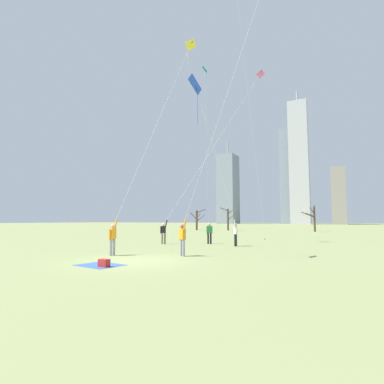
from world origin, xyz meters
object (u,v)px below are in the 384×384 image
Objects in this scene: kite_flyer_far_back_blue at (231,215)px; picnic_spot at (102,264)px; bare_tree_far_right_edge at (313,217)px; distant_kite_high_overhead_teal at (205,87)px; kite_flyer_midfield_right_white at (196,197)px; kite_flyer_midfield_left_yellow at (129,197)px; bare_tree_center at (228,218)px; bare_tree_left_of_center at (197,219)px; bystander_watching_nearby at (209,232)px; kite_flyer_midfield_center_pink at (176,211)px.

kite_flyer_far_back_blue is 4.54× the size of picnic_spot.
kite_flyer_far_back_blue reaches higher than bare_tree_far_right_edge.
bare_tree_far_right_edge is at bearing 72.03° from distant_kite_high_overhead_teal.
kite_flyer_midfield_right_white is at bearing -92.45° from bare_tree_far_right_edge.
bare_tree_center is (-8.82, 39.40, -0.80)m from kite_flyer_midfield_left_yellow.
bare_tree_center is at bearing 22.76° from bare_tree_left_of_center.
distant_kite_high_overhead_teal is (-5.82, 8.62, 13.65)m from kite_flyer_far_back_blue.
bystander_watching_nearby is 0.09× the size of distant_kite_high_overhead_teal.
bystander_watching_nearby is (1.32, 8.20, -2.21)m from kite_flyer_midfield_left_yellow.
bare_tree_far_right_edge is at bearing -2.62° from bare_tree_center.
bystander_watching_nearby is at bearing -71.99° from bare_tree_center.
bare_tree_center is at bearing 102.62° from kite_flyer_midfield_left_yellow.
kite_flyer_midfield_left_yellow is 10.34× the size of bystander_watching_nearby.
kite_flyer_midfield_left_yellow is 3.97× the size of bare_tree_center.
kite_flyer_far_back_blue is 36.17m from bare_tree_left_of_center.
bystander_watching_nearby is at bearing 80.85° from kite_flyer_midfield_left_yellow.
bare_tree_center is (-11.03, 43.68, 2.22)m from picnic_spot.
kite_flyer_midfield_right_white is 3.56× the size of bare_tree_left_of_center.
bare_tree_far_right_edge reaches higher than bystander_watching_nearby.
bare_tree_left_of_center is at bearing -175.62° from bare_tree_far_right_edge.
kite_flyer_far_back_blue is 3.76m from bystander_watching_nearby.
bare_tree_far_right_edge is at bearing 77.17° from kite_flyer_midfield_center_pink.
bare_tree_left_of_center is (-20.11, -1.54, -0.18)m from bare_tree_far_right_edge.
kite_flyer_midfield_right_white is 0.78× the size of distant_kite_high_overhead_teal.
kite_flyer_midfield_right_white reaches higher than bystander_watching_nearby.
bystander_watching_nearby is (-3.01, 8.39, -2.08)m from kite_flyer_midfield_right_white.
kite_flyer_midfield_right_white is 7.05× the size of picnic_spot.
picnic_spot is at bearing -75.83° from bare_tree_center.
kite_flyer_midfield_center_pink is 33.00m from bare_tree_center.
kite_flyer_midfield_right_white is at bearing -53.76° from kite_flyer_midfield_center_pink.
distant_kite_high_overhead_teal reaches higher than kite_flyer_midfield_center_pink.
kite_flyer_midfield_right_white is 8.69× the size of bystander_watching_nearby.
kite_flyer_midfield_center_pink reaches higher than bare_tree_left_of_center.
kite_flyer_midfield_center_pink is at bearing 99.01° from kite_flyer_midfield_left_yellow.
bare_tree_center is (-14.82, 0.68, 0.03)m from bare_tree_far_right_edge.
picnic_spot is at bearing -68.51° from bare_tree_left_of_center.
kite_flyer_midfield_right_white reaches higher than bare_tree_center.
kite_flyer_midfield_center_pink is 3.89× the size of bare_tree_center.
bare_tree_left_of_center is at bearing 113.44° from kite_flyer_midfield_center_pink.
bare_tree_far_right_edge is (4.67, 30.51, 1.38)m from bystander_watching_nearby.
kite_flyer_midfield_center_pink is 12.31m from picnic_spot.
kite_flyer_midfield_left_yellow is 1.85× the size of kite_flyer_far_back_blue.
bare_tree_left_of_center is 0.94× the size of bare_tree_center.
bystander_watching_nearby is at bearing -62.95° from distant_kite_high_overhead_teal.
distant_kite_high_overhead_teal reaches higher than kite_flyer_far_back_blue.
bare_tree_center is (-13.15, 39.58, -0.67)m from kite_flyer_midfield_right_white.
kite_flyer_midfield_left_yellow is 4.34m from kite_flyer_midfield_right_white.
bare_tree_center is (-6.95, 24.94, -13.49)m from distant_kite_high_overhead_teal.
distant_kite_high_overhead_teal is at bearing -61.68° from bare_tree_left_of_center.
bare_tree_center reaches higher than bare_tree_left_of_center.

